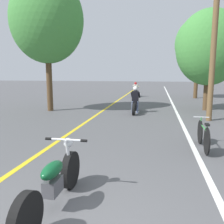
# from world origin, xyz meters

# --- Properties ---
(lane_stripe_center) EXTENTS (0.14, 48.00, 0.01)m
(lane_stripe_center) POSITION_xyz_m (-1.70, 12.73, 0.00)
(lane_stripe_center) COLOR yellow
(lane_stripe_center) RESTS_ON ground
(lane_stripe_edge) EXTENTS (0.14, 48.00, 0.01)m
(lane_stripe_edge) POSITION_xyz_m (2.37, 12.73, 0.00)
(lane_stripe_edge) COLOR white
(lane_stripe_edge) RESTS_ON ground
(utility_pole) EXTENTS (1.10, 0.24, 5.88)m
(utility_pole) POSITION_xyz_m (3.60, 8.61, 3.03)
(utility_pole) COLOR brown
(utility_pole) RESTS_ON ground
(roadside_tree_right_near) EXTENTS (3.62, 3.26, 5.58)m
(roadside_tree_right_near) POSITION_xyz_m (4.05, 11.81, 3.48)
(roadside_tree_right_near) COLOR #513A23
(roadside_tree_right_near) RESTS_ON ground
(roadside_tree_right_far) EXTENTS (3.75, 3.37, 6.63)m
(roadside_tree_right_far) POSITION_xyz_m (4.48, 18.68, 4.46)
(roadside_tree_right_far) COLOR #513A23
(roadside_tree_right_far) RESTS_ON ground
(roadside_tree_left) EXTENTS (3.97, 3.57, 7.19)m
(roadside_tree_left) POSITION_xyz_m (-4.63, 9.96, 4.89)
(roadside_tree_left) COLOR #513A23
(roadside_tree_left) RESTS_ON ground
(motorcycle_foreground) EXTENTS (0.75, 2.20, 0.98)m
(motorcycle_foreground) POSITION_xyz_m (-0.22, 0.76, 0.43)
(motorcycle_foreground) COLOR black
(motorcycle_foreground) RESTS_ON ground
(motorcycle_rider_lead) EXTENTS (0.50, 2.16, 1.42)m
(motorcycle_rider_lead) POSITION_xyz_m (0.16, 10.13, 0.54)
(motorcycle_rider_lead) COLOR black
(motorcycle_rider_lead) RESTS_ON ground
(motorcycle_rider_far) EXTENTS (0.50, 2.03, 1.33)m
(motorcycle_rider_far) POSITION_xyz_m (-0.63, 18.83, 0.51)
(motorcycle_rider_far) COLOR black
(motorcycle_rider_far) RESTS_ON ground
(bicycle_parked) EXTENTS (0.44, 1.72, 0.83)m
(bicycle_parked) POSITION_xyz_m (2.60, 4.35, 0.38)
(bicycle_parked) COLOR black
(bicycle_parked) RESTS_ON ground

